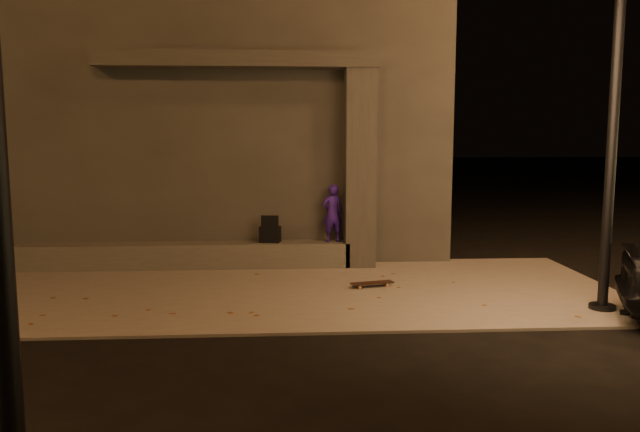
{
  "coord_description": "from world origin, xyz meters",
  "views": [
    {
      "loc": [
        0.28,
        -7.62,
        2.46
      ],
      "look_at": [
        0.86,
        2.0,
        1.2
      ],
      "focal_mm": 35.0,
      "sensor_mm": 36.0,
      "label": 1
    }
  ],
  "objects": [
    {
      "name": "building",
      "position": [
        -1.0,
        6.49,
        2.61
      ],
      "size": [
        9.0,
        5.1,
        5.22
      ],
      "color": "#3A3835",
      "rests_on": "ground"
    },
    {
      "name": "skateboard",
      "position": [
        1.7,
        2.04,
        0.1
      ],
      "size": [
        0.72,
        0.35,
        0.08
      ],
      "rotation": [
        0.0,
        0.0,
        0.25
      ],
      "color": "black",
      "rests_on": "sidewalk"
    },
    {
      "name": "ground",
      "position": [
        0.0,
        0.0,
        0.0
      ],
      "size": [
        120.0,
        120.0,
        0.0
      ],
      "primitive_type": "plane",
      "color": "black",
      "rests_on": "ground"
    },
    {
      "name": "street_lamp_0",
      "position": [
        4.74,
        0.6,
        4.14
      ],
      "size": [
        0.36,
        0.36,
        7.31
      ],
      "color": "black",
      "rests_on": "ground"
    },
    {
      "name": "canopy",
      "position": [
        -0.5,
        3.8,
        3.78
      ],
      "size": [
        5.0,
        0.7,
        0.28
      ],
      "primitive_type": "cube",
      "color": "#3A3835",
      "rests_on": "column"
    },
    {
      "name": "skateboarder",
      "position": [
        1.2,
        3.75,
        1.02
      ],
      "size": [
        0.44,
        0.35,
        1.07
      ],
      "primitive_type": "imported",
      "rotation": [
        0.0,
        0.0,
        3.42
      ],
      "color": "#321694",
      "rests_on": "ledge"
    },
    {
      "name": "ledge",
      "position": [
        -1.5,
        3.75,
        0.27
      ],
      "size": [
        6.0,
        0.55,
        0.45
      ],
      "primitive_type": "cube",
      "color": "#514E49",
      "rests_on": "sidewalk"
    },
    {
      "name": "sidewalk",
      "position": [
        0.0,
        2.0,
        0.02
      ],
      "size": [
        11.0,
        4.4,
        0.04
      ],
      "primitive_type": "cube",
      "color": "slate",
      "rests_on": "ground"
    },
    {
      "name": "column",
      "position": [
        1.7,
        3.75,
        1.84
      ],
      "size": [
        0.55,
        0.55,
        3.6
      ],
      "primitive_type": "cube",
      "color": "#3A3835",
      "rests_on": "sidewalk"
    },
    {
      "name": "backpack",
      "position": [
        0.05,
        3.75,
        0.67
      ],
      "size": [
        0.4,
        0.31,
        0.51
      ],
      "rotation": [
        0.0,
        0.0,
        -0.22
      ],
      "color": "black",
      "rests_on": "ledge"
    }
  ]
}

